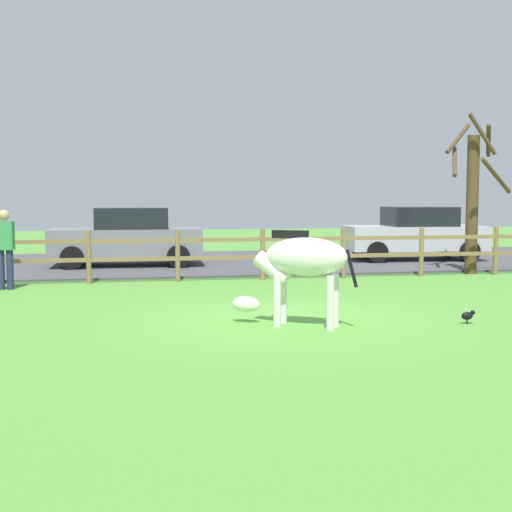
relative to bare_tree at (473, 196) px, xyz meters
name	(u,v)px	position (x,y,z in m)	size (l,w,h in m)	color
ground_plane	(286,318)	(-5.96, -5.30, -1.93)	(60.00, 60.00, 0.00)	#549338
parking_asphalt	(212,262)	(-5.96, 4.00, -1.90)	(28.00, 7.40, 0.05)	#47474C
paddock_fence	(221,252)	(-6.30, -0.30, -1.26)	(21.42, 0.11, 1.17)	olive
bare_tree	(473,196)	(0.00, 0.00, 0.00)	(1.56, 1.58, 3.89)	#513A23
zebra	(301,264)	(-5.91, -6.03, -1.00)	(1.71, 1.23, 1.41)	white
crow_on_grass	(468,315)	(-3.40, -6.31, -1.80)	(0.21, 0.10, 0.20)	black
parked_car_grey	(128,236)	(-8.34, 3.19, -1.08)	(4.05, 1.98, 1.56)	slate
parked_car_silver	(415,233)	(-0.02, 3.36, -1.08)	(4.11, 2.12, 1.56)	#B7BABF
visitor_near_fence	(5,246)	(-10.84, -0.94, -1.02)	(0.38, 0.26, 1.64)	#232847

